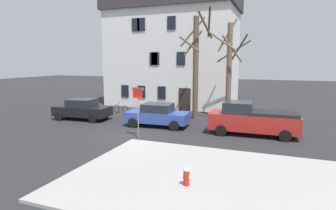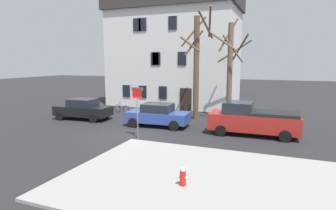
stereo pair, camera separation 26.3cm
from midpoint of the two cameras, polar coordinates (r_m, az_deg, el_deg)
ground_plane at (r=17.84m, az=-6.89°, el=-6.02°), size 120.00×120.00×0.00m
sidewalk_slab at (r=11.27m, az=7.96°, el=-14.70°), size 10.63×7.71×0.12m
building_main at (r=30.38m, az=1.68°, el=11.46°), size 13.19×7.90×11.74m
tree_bare_near at (r=22.37m, az=6.14°, el=8.46°), size 2.72×2.64×8.56m
tree_bare_mid at (r=22.38m, az=12.73°, el=7.42°), size 2.94×2.99×7.83m
car_black_sedan at (r=23.28m, az=-16.44°, el=-0.77°), size 4.53×2.33×1.63m
car_blue_sedan at (r=19.92m, az=-1.69°, el=-2.01°), size 4.47×2.28×1.61m
pickup_truck_red at (r=18.31m, az=17.08°, el=-2.81°), size 5.40×2.27×2.03m
fire_hydrant at (r=10.45m, az=3.75°, el=-14.11°), size 0.42×0.22×0.68m
street_sign_pole at (r=16.70m, az=-5.77°, el=0.39°), size 0.76×0.07×3.04m
bicycle_leaning at (r=25.37m, az=-9.01°, el=-0.79°), size 1.72×0.41×1.03m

